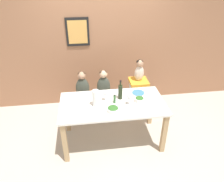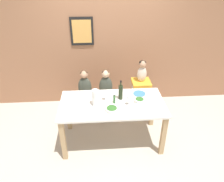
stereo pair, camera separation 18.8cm
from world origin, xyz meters
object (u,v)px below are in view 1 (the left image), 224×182
(chair_far_center, at_px, (104,100))
(person_baby_right, at_px, (139,69))
(person_child_center, at_px, (104,84))
(salad_bowl_small, at_px, (139,99))
(chair_right_highchair, at_px, (138,88))
(wine_glass_far, at_px, (105,93))
(chair_far_left, at_px, (84,101))
(wine_bottle, at_px, (120,92))
(dinner_plate_back_right, at_px, (138,93))
(salad_bowl_large, at_px, (113,109))
(dinner_plate_back_left, at_px, (82,96))
(wine_glass_near, at_px, (129,97))
(person_child_left, at_px, (82,85))
(paper_towel_roll, at_px, (96,98))
(dinner_plate_front_left, at_px, (78,115))

(chair_far_center, height_order, person_baby_right, person_baby_right)
(chair_far_center, bearing_deg, person_baby_right, 0.11)
(person_child_center, bearing_deg, salad_bowl_small, -54.67)
(chair_right_highchair, bearing_deg, wine_glass_far, -138.91)
(chair_far_left, relative_size, wine_bottle, 1.39)
(dinner_plate_back_right, bearing_deg, wine_glass_far, -165.35)
(chair_right_highchair, xyz_separation_m, salad_bowl_large, (-0.61, -0.91, 0.22))
(person_baby_right, bearing_deg, dinner_plate_back_left, -157.75)
(person_baby_right, height_order, wine_glass_near, person_baby_right)
(chair_right_highchair, relative_size, person_baby_right, 1.85)
(wine_glass_near, bearing_deg, wine_glass_far, 156.15)
(person_child_left, bearing_deg, wine_bottle, -44.18)
(wine_glass_near, bearing_deg, chair_right_highchair, 66.07)
(paper_towel_roll, xyz_separation_m, salad_bowl_small, (0.68, 0.02, -0.09))
(salad_bowl_large, bearing_deg, chair_far_center, 93.00)
(paper_towel_roll, distance_m, dinner_plate_back_left, 0.38)
(person_child_left, height_order, salad_bowl_small, person_child_left)
(person_child_center, relative_size, paper_towel_roll, 2.09)
(person_child_center, distance_m, salad_bowl_small, 0.86)
(chair_far_left, relative_size, person_baby_right, 1.11)
(chair_right_highchair, distance_m, dinner_plate_front_left, 1.48)
(chair_far_center, bearing_deg, person_child_center, 90.00)
(chair_far_center, xyz_separation_m, dinner_plate_front_left, (-0.47, -0.94, 0.39))
(chair_far_center, distance_m, person_child_center, 0.35)
(person_child_left, height_order, dinner_plate_back_left, person_child_left)
(dinner_plate_front_left, distance_m, dinner_plate_back_left, 0.52)
(chair_far_left, relative_size, person_child_center, 0.83)
(person_baby_right, height_order, dinner_plate_front_left, person_baby_right)
(person_baby_right, xyz_separation_m, dinner_plate_back_left, (-1.05, -0.43, -0.22))
(chair_far_center, bearing_deg, salad_bowl_large, -87.00)
(salad_bowl_large, height_order, dinner_plate_back_right, salad_bowl_large)
(dinner_plate_front_left, bearing_deg, chair_far_center, 63.60)
(wine_glass_near, xyz_separation_m, salad_bowl_small, (0.18, 0.06, -0.09))
(wine_glass_near, bearing_deg, person_child_center, 112.93)
(chair_right_highchair, relative_size, salad_bowl_large, 4.17)
(paper_towel_roll, xyz_separation_m, dinner_plate_back_right, (0.73, 0.27, -0.12))
(person_baby_right, distance_m, wine_bottle, 0.74)
(chair_right_highchair, xyz_separation_m, person_child_center, (-0.66, 0.00, 0.15))
(chair_far_left, bearing_deg, salad_bowl_small, -38.43)
(chair_far_left, xyz_separation_m, chair_right_highchair, (1.04, 0.00, 0.20))
(salad_bowl_large, distance_m, dinner_plate_front_left, 0.52)
(chair_right_highchair, relative_size, wine_bottle, 2.32)
(person_baby_right, distance_m, dinner_plate_front_left, 1.48)
(dinner_plate_front_left, bearing_deg, dinner_plate_back_left, 81.85)
(dinner_plate_back_left, bearing_deg, chair_far_left, 88.84)
(person_child_left, bearing_deg, chair_far_center, -0.13)
(chair_right_highchair, xyz_separation_m, dinner_plate_back_right, (-0.12, -0.45, 0.18))
(dinner_plate_back_left, bearing_deg, wine_bottle, -13.88)
(person_child_center, relative_size, wine_glass_near, 3.02)
(wine_glass_far, xyz_separation_m, salad_bowl_large, (0.08, -0.31, -0.09))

